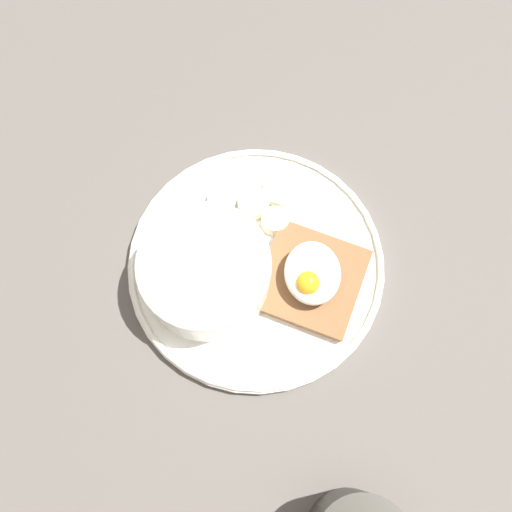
{
  "coord_description": "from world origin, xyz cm",
  "views": [
    {
      "loc": [
        -18.39,
        0.74,
        56.31
      ],
      "look_at": [
        0.0,
        0.0,
        5.0
      ],
      "focal_mm": 40.0,
      "sensor_mm": 36.0,
      "label": 1
    }
  ],
  "objects_px": {
    "oatmeal_bowl": "(205,272)",
    "banana_slice_front": "(222,200)",
    "banana_slice_left": "(255,203)",
    "banana_slice_right": "(275,221)",
    "poached_egg": "(312,274)",
    "toast_slice": "(311,279)",
    "banana_slice_back": "(279,191)"
  },
  "relations": [
    {
      "from": "toast_slice",
      "to": "banana_slice_front",
      "type": "xyz_separation_m",
      "value": [
        0.09,
        0.08,
        -0.0
      ]
    },
    {
      "from": "oatmeal_bowl",
      "to": "poached_egg",
      "type": "height_order",
      "value": "oatmeal_bowl"
    },
    {
      "from": "poached_egg",
      "to": "toast_slice",
      "type": "bearing_deg",
      "value": -25.23
    },
    {
      "from": "toast_slice",
      "to": "banana_slice_back",
      "type": "xyz_separation_m",
      "value": [
        0.1,
        0.03,
        -0.0
      ]
    },
    {
      "from": "oatmeal_bowl",
      "to": "banana_slice_back",
      "type": "relative_size",
      "value": 3.41
    },
    {
      "from": "banana_slice_left",
      "to": "oatmeal_bowl",
      "type": "bearing_deg",
      "value": 148.11
    },
    {
      "from": "banana_slice_left",
      "to": "banana_slice_right",
      "type": "xyz_separation_m",
      "value": [
        -0.02,
        -0.02,
        0.0
      ]
    },
    {
      "from": "oatmeal_bowl",
      "to": "toast_slice",
      "type": "relative_size",
      "value": 0.98
    },
    {
      "from": "oatmeal_bowl",
      "to": "toast_slice",
      "type": "bearing_deg",
      "value": -92.3
    },
    {
      "from": "toast_slice",
      "to": "banana_slice_front",
      "type": "height_order",
      "value": "same"
    },
    {
      "from": "banana_slice_front",
      "to": "banana_slice_back",
      "type": "bearing_deg",
      "value": -82.27
    },
    {
      "from": "toast_slice",
      "to": "banana_slice_right",
      "type": "xyz_separation_m",
      "value": [
        0.06,
        0.03,
        -0.0
      ]
    },
    {
      "from": "toast_slice",
      "to": "banana_slice_right",
      "type": "relative_size",
      "value": 3.18
    },
    {
      "from": "banana_slice_back",
      "to": "banana_slice_right",
      "type": "distance_m",
      "value": 0.03
    },
    {
      "from": "banana_slice_left",
      "to": "banana_slice_back",
      "type": "xyz_separation_m",
      "value": [
        0.01,
        -0.03,
        -0.0
      ]
    },
    {
      "from": "banana_slice_back",
      "to": "banana_slice_right",
      "type": "bearing_deg",
      "value": 169.9
    },
    {
      "from": "banana_slice_left",
      "to": "banana_slice_right",
      "type": "distance_m",
      "value": 0.03
    },
    {
      "from": "banana_slice_back",
      "to": "toast_slice",
      "type": "bearing_deg",
      "value": -165.11
    },
    {
      "from": "toast_slice",
      "to": "poached_egg",
      "type": "xyz_separation_m",
      "value": [
        -0.0,
        0.0,
        0.02
      ]
    },
    {
      "from": "poached_egg",
      "to": "banana_slice_left",
      "type": "height_order",
      "value": "poached_egg"
    },
    {
      "from": "oatmeal_bowl",
      "to": "poached_egg",
      "type": "bearing_deg",
      "value": -93.11
    },
    {
      "from": "oatmeal_bowl",
      "to": "toast_slice",
      "type": "height_order",
      "value": "oatmeal_bowl"
    },
    {
      "from": "oatmeal_bowl",
      "to": "banana_slice_front",
      "type": "relative_size",
      "value": 3.2
    },
    {
      "from": "banana_slice_back",
      "to": "banana_slice_right",
      "type": "height_order",
      "value": "banana_slice_right"
    },
    {
      "from": "banana_slice_left",
      "to": "banana_slice_back",
      "type": "height_order",
      "value": "banana_slice_left"
    },
    {
      "from": "banana_slice_right",
      "to": "toast_slice",
      "type": "bearing_deg",
      "value": -153.41
    },
    {
      "from": "banana_slice_front",
      "to": "banana_slice_left",
      "type": "bearing_deg",
      "value": -98.54
    },
    {
      "from": "poached_egg",
      "to": "banana_slice_back",
      "type": "bearing_deg",
      "value": 14.32
    },
    {
      "from": "poached_egg",
      "to": "banana_slice_left",
      "type": "bearing_deg",
      "value": 30.83
    },
    {
      "from": "poached_egg",
      "to": "banana_slice_left",
      "type": "relative_size",
      "value": 1.54
    },
    {
      "from": "banana_slice_front",
      "to": "banana_slice_back",
      "type": "xyz_separation_m",
      "value": [
        0.01,
        -0.06,
        -0.0
      ]
    },
    {
      "from": "toast_slice",
      "to": "banana_slice_left",
      "type": "distance_m",
      "value": 0.1
    }
  ]
}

